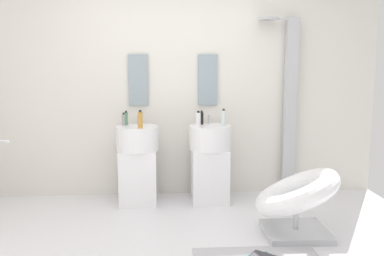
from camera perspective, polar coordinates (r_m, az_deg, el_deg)
rear_partition at (r=4.71m, az=-2.70°, el=6.22°), size 4.80×0.10×2.60m
pedestal_sink_left at (r=4.48m, az=-7.66°, el=-4.87°), size 0.46×0.46×0.96m
pedestal_sink_right at (r=4.49m, az=2.55°, el=-4.75°), size 0.46×0.46×0.96m
vanity_mirror_left at (r=4.64m, az=-7.64°, el=6.77°), size 0.22×0.03×0.58m
vanity_mirror_right at (r=4.66m, az=2.24°, el=6.84°), size 0.22×0.03×0.58m
shower_column at (r=4.81m, az=13.60°, el=3.42°), size 0.49×0.24×2.05m
lounge_chair at (r=3.74m, az=14.64°, el=-9.52°), size 1.02×1.01×0.65m
soap_bottle_green at (r=4.50m, az=-9.33°, el=1.35°), size 0.04×0.04×0.16m
soap_bottle_black at (r=4.50m, az=1.37°, el=1.43°), size 0.04×0.04×0.15m
soap_bottle_grey at (r=4.47m, az=-9.68°, el=1.18°), size 0.04×0.04×0.14m
soap_bottle_clear at (r=4.39m, az=4.50°, el=1.44°), size 0.05×0.05×0.19m
soap_bottle_amber at (r=4.25m, az=-7.36°, el=1.18°), size 0.05×0.05×0.19m
soap_bottle_white at (r=4.42m, az=0.91°, el=1.33°), size 0.05×0.05×0.16m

